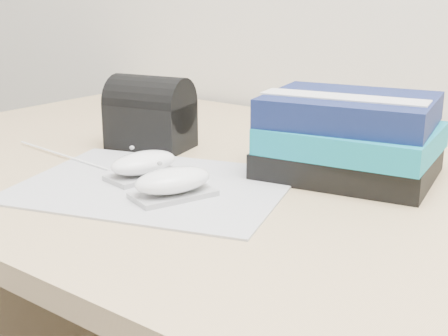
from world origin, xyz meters
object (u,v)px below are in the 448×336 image
Objects in this scene: mouse_rear at (144,165)px; pouch at (150,113)px; book_stack at (350,137)px; mouse_front at (173,183)px; desk at (341,324)px.

mouse_rear is 0.75× the size of pouch.
book_stack reaches higher than mouse_rear.
pouch is (-0.20, 0.17, 0.04)m from mouse_front.
desk is at bearing 8.64° from pouch.
desk is 13.63× the size of mouse_front.
mouse_rear reaches higher than desk.
book_stack is (0.13, 0.23, 0.03)m from mouse_front.
mouse_rear is at bearing -138.15° from book_stack.
mouse_rear is at bearing 157.55° from mouse_front.
desk is 10.93× the size of pouch.
pouch is (-0.34, -0.05, 0.29)m from desk.
mouse_rear is 0.09m from mouse_front.
mouse_front is (-0.14, -0.22, 0.26)m from desk.
desk is 0.45m from pouch.
pouch reaches higher than book_stack.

